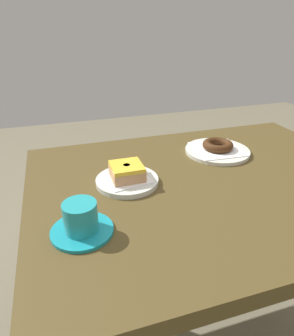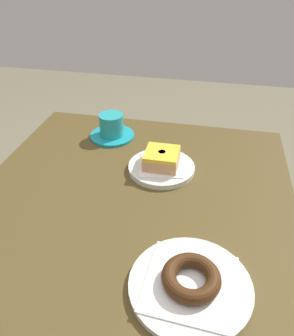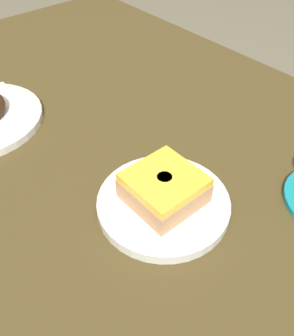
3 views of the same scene
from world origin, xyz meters
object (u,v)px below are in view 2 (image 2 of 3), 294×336
donut_chocolate_ring (191,278)px  coffee_cup (112,128)px  plate_glazed_square (161,168)px  donut_glazed_square (162,158)px  plate_chocolate_ring (190,286)px

donut_chocolate_ring → coffee_cup: 0.62m
plate_glazed_square → coffee_cup: bearing=51.0°
plate_glazed_square → coffee_cup: 0.25m
plate_glazed_square → donut_chocolate_ring: bearing=-162.1°
plate_glazed_square → coffee_cup: (0.16, 0.20, 0.03)m
donut_glazed_square → donut_chocolate_ring: donut_glazed_square is taller
plate_glazed_square → plate_chocolate_ring: bearing=-162.1°
plate_glazed_square → plate_chocolate_ring: (-0.38, -0.12, -0.00)m
donut_glazed_square → coffee_cup: size_ratio=0.64×
plate_glazed_square → donut_glazed_square: (0.00, 0.00, 0.03)m
donut_glazed_square → coffee_cup: bearing=51.0°
plate_glazed_square → donut_chocolate_ring: donut_chocolate_ring is taller
plate_chocolate_ring → coffee_cup: 0.62m
donut_chocolate_ring → coffee_cup: bearing=30.6°
donut_chocolate_ring → coffee_cup: size_ratio=0.77×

